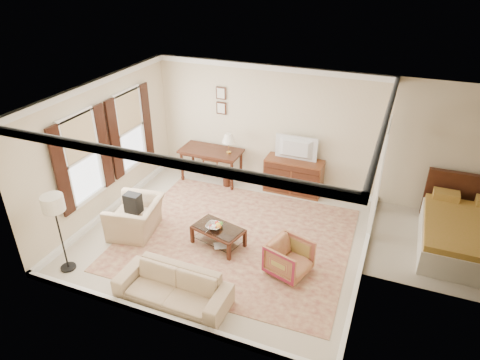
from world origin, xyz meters
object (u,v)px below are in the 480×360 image
Objects in this scene: coffee_table at (218,232)px; club_armchair at (135,212)px; writing_desk at (211,154)px; sideboard at (294,176)px; striped_armchair at (289,257)px; sofa at (172,283)px; tv at (296,142)px.

club_armchair is at bearing -173.37° from coffee_table.
writing_desk is 1.11× the size of sideboard.
club_armchair reaches higher than coffee_table.
club_armchair is (-3.24, 0.08, 0.12)m from striped_armchair.
club_armchair is 0.57× the size of sofa.
sideboard is at bearing 79.90° from sofa.
sofa is at bearing -101.32° from sideboard.
tv is 4.40m from sofa.
coffee_table is at bearing -106.88° from sideboard.
tv reaches higher than striped_armchair.
writing_desk is 1.60× the size of tv.
writing_desk is 2.08m from sideboard.
club_armchair is (-0.47, -2.60, -0.24)m from writing_desk.
tv is 2.85m from coffee_table.
sideboard reaches higher than coffee_table.
sideboard reaches higher than writing_desk.
striped_armchair is 0.37× the size of sofa.
writing_desk is 2.14m from tv.
club_armchair is at bearing -132.17° from sideboard.
coffee_table is at bearing 73.00° from tv.
sofa is (-0.85, -4.23, -0.04)m from sideboard.
coffee_table is at bearing 86.15° from club_armchair.
club_armchair reaches higher than writing_desk.
tv reaches higher than sideboard.
coffee_table is (1.26, -2.40, -0.40)m from writing_desk.
tv is 0.49× the size of sofa.
club_armchair reaches higher than striped_armchair.
sofa is (1.20, -4.05, -0.34)m from writing_desk.
tv is 0.87× the size of club_armchair.
coffee_table is at bearing 88.98° from sofa.
club_armchair is at bearing -100.35° from writing_desk.
sideboard is at bearing 73.12° from coffee_table.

